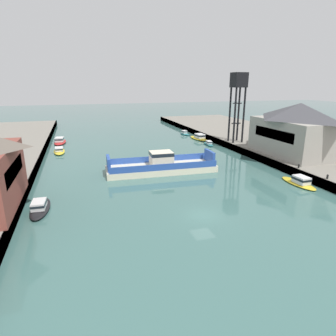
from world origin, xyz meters
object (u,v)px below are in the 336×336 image
moored_boat_far_left (185,133)px  crane_tower (238,89)px  moored_boat_mid_right (40,207)px  warehouse_shed (298,129)px  moored_boat_mid_left (60,141)px  moored_boat_near_right (209,143)px  chain_ferry (161,166)px  moored_boat_near_left (59,151)px  moored_boat_upstream_a (300,181)px  moored_boat_far_right (199,137)px

moored_boat_far_left → crane_tower: (5.21, -20.88, 13.50)m
moored_boat_mid_right → warehouse_shed: 48.34m
moored_boat_mid_right → moored_boat_mid_left: bearing=89.2°
moored_boat_near_right → crane_tower: (4.91, -4.44, 13.54)m
moored_boat_mid_right → chain_ferry: bearing=30.6°
chain_ferry → moored_boat_mid_right: chain_ferry is taller
moored_boat_near_left → moored_boat_mid_left: 11.03m
moored_boat_near_right → moored_boat_upstream_a: (0.57, -31.51, 0.13)m
chain_ferry → warehouse_shed: 28.47m
moored_boat_far_left → chain_ferry: bearing=-117.0°
moored_boat_far_left → crane_tower: crane_tower is taller
moored_boat_mid_left → crane_tower: size_ratio=0.51×
moored_boat_near_left → crane_tower: bearing=-10.0°
chain_ferry → warehouse_shed: size_ratio=1.19×
warehouse_shed → chain_ferry: bearing=177.9°
chain_ferry → moored_boat_mid_left: (-18.37, 32.12, -0.49)m
moored_boat_near_left → moored_boat_mid_right: size_ratio=1.06×
moored_boat_far_right → warehouse_shed: (9.14, -27.26, 5.90)m
moored_boat_near_right → moored_boat_upstream_a: size_ratio=0.78×
moored_boat_near_left → moored_boat_far_left: bearing=20.9°
moored_boat_far_left → crane_tower: size_ratio=0.32×
moored_boat_far_left → moored_boat_far_right: bearing=-82.5°
chain_ferry → crane_tower: 29.68m
chain_ferry → crane_tower: size_ratio=1.22×
moored_boat_upstream_a → moored_boat_near_left: bearing=136.9°
chain_ferry → moored_boat_near_left: bearing=130.6°
chain_ferry → moored_boat_upstream_a: chain_ferry is taller
moored_boat_far_left → warehouse_shed: (10.26, -35.76, 6.04)m
moored_boat_mid_left → warehouse_shed: warehouse_shed is taller
moored_boat_near_left → moored_boat_upstream_a: 50.18m
moored_boat_near_left → chain_ferry: bearing=-49.4°
moored_boat_mid_right → warehouse_shed: bearing=12.2°
moored_boat_near_right → warehouse_shed: 22.58m
chain_ferry → crane_tower: crane_tower is taller
moored_boat_mid_right → crane_tower: size_ratio=0.43×
moored_boat_far_right → moored_boat_mid_left: bearing=171.0°
moored_boat_upstream_a → crane_tower: crane_tower is taller
moored_boat_mid_left → warehouse_shed: 57.26m
moored_boat_mid_left → moored_boat_upstream_a: size_ratio=1.20×
moored_boat_mid_right → moored_boat_upstream_a: moored_boat_upstream_a is taller
moored_boat_near_left → warehouse_shed: (46.02, -22.13, 6.02)m
moored_boat_far_left → moored_boat_near_left: bearing=-159.1°
moored_boat_mid_left → moored_boat_far_right: bearing=-9.0°
moored_boat_near_left → moored_boat_mid_left: (-0.29, 11.03, 0.13)m
moored_boat_near_right → crane_tower: crane_tower is taller
moored_boat_near_left → moored_boat_far_left: (35.76, 13.64, -0.02)m
moored_boat_mid_left → moored_boat_upstream_a: moored_boat_mid_left is taller
moored_boat_far_left → moored_boat_upstream_a: size_ratio=0.76×
chain_ferry → warehouse_shed: (27.94, -1.03, 5.39)m
moored_boat_mid_right → crane_tower: bearing=30.9°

